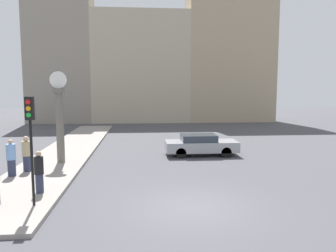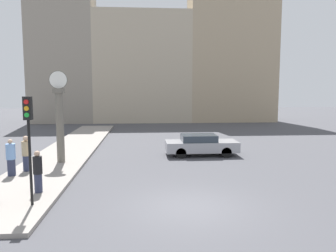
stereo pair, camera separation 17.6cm
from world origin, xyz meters
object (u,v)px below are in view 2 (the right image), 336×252
object	(u,v)px
street_clock	(60,119)
pedestrian_tan_coat	(26,154)
sedan_car	(201,145)
traffic_light_near	(29,128)
pedestrian_blue_stripe	(11,158)
pedestrian_black_jacket	(38,172)

from	to	relation	value
street_clock	pedestrian_tan_coat	bearing A→B (deg)	-122.26
sedan_car	street_clock	distance (m)	8.24
sedan_car	traffic_light_near	bearing A→B (deg)	-130.49
traffic_light_near	pedestrian_blue_stripe	bearing A→B (deg)	118.89
sedan_car	pedestrian_blue_stripe	xyz separation A→B (m)	(-9.36, -4.54, 0.30)
street_clock	pedestrian_black_jacket	distance (m)	5.41
sedan_car	pedestrian_black_jacket	xyz separation A→B (m)	(-7.41, -7.07, 0.28)
pedestrian_tan_coat	pedestrian_blue_stripe	world-z (taller)	pedestrian_tan_coat
pedestrian_tan_coat	pedestrian_black_jacket	size ratio (longest dim) A/B	1.06
pedestrian_black_jacket	pedestrian_blue_stripe	bearing A→B (deg)	127.48
sedan_car	pedestrian_black_jacket	world-z (taller)	pedestrian_black_jacket
street_clock	pedestrian_black_jacket	xyz separation A→B (m)	(0.42, -5.19, -1.48)
sedan_car	pedestrian_blue_stripe	distance (m)	10.40
sedan_car	street_clock	bearing A→B (deg)	-166.46
sedan_car	pedestrian_blue_stripe	size ratio (longest dim) A/B	2.62
street_clock	pedestrian_tan_coat	world-z (taller)	street_clock
traffic_light_near	street_clock	distance (m)	6.59
street_clock	pedestrian_black_jacket	size ratio (longest dim) A/B	3.04
pedestrian_blue_stripe	traffic_light_near	bearing A→B (deg)	-61.11
sedan_car	pedestrian_tan_coat	bearing A→B (deg)	-157.60
sedan_car	street_clock	size ratio (longest dim) A/B	0.90
sedan_car	pedestrian_blue_stripe	world-z (taller)	pedestrian_blue_stripe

